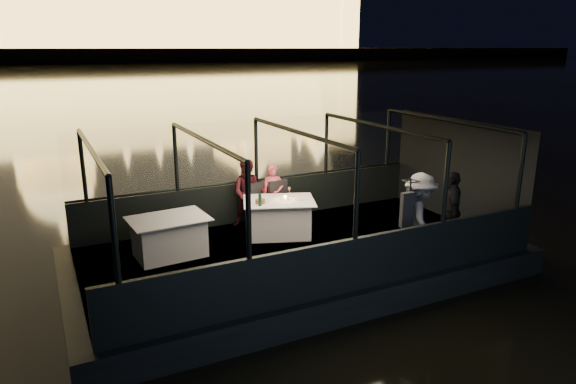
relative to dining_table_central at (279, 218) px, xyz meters
name	(u,v)px	position (x,y,z in m)	size (l,w,h in m)	color
river_water	(60,76)	(0.00, 79.17, -0.89)	(500.00, 500.00, 0.00)	black
boat_hull	(297,272)	(0.00, -0.83, -0.89)	(8.60, 4.40, 1.00)	black
boat_deck	(297,249)	(0.00, -0.83, -0.41)	(8.00, 4.00, 0.04)	black
gunwale_port	(257,200)	(0.00, 1.17, 0.06)	(8.00, 0.08, 0.90)	black
gunwale_starboard	(354,264)	(0.00, -2.83, 0.06)	(8.00, 0.08, 0.90)	black
cabin_glass_port	(256,151)	(0.00, 1.17, 1.21)	(8.00, 0.02, 1.40)	#99B2B2
cabin_glass_starboard	(357,196)	(0.00, -2.83, 1.21)	(8.00, 0.02, 1.40)	#99B2B2
cabin_roof_glass	(298,132)	(0.00, -0.83, 1.91)	(8.00, 4.00, 0.02)	#99B2B2
end_wall_fore	(71,223)	(-4.00, -0.83, 0.76)	(0.02, 4.00, 2.30)	black
end_wall_aft	(456,171)	(4.00, -0.83, 0.76)	(0.02, 4.00, 2.30)	black
canopy_ribs	(297,192)	(0.00, -0.83, 0.76)	(8.00, 4.00, 2.30)	black
embankment	(40,56)	(0.00, 209.17, 0.11)	(400.00, 140.00, 6.00)	#423D33
dining_table_central	(279,218)	(0.00, 0.00, 0.00)	(1.45, 1.05, 0.77)	beige
dining_table_aft	(169,237)	(-2.32, -0.09, 0.00)	(1.42, 1.03, 0.76)	silver
chair_port_left	(263,208)	(-0.12, 0.56, 0.06)	(0.45, 0.45, 0.97)	black
chair_port_right	(282,207)	(0.29, 0.45, 0.06)	(0.46, 0.46, 0.99)	black
coat_stand	(408,217)	(1.45, -2.34, 0.51)	(0.44, 0.36, 1.60)	black
person_woman_coral	(273,191)	(0.20, 0.72, 0.36)	(0.49, 0.32, 1.35)	#DA4F5C
person_man_maroon	(249,193)	(-0.34, 0.81, 0.36)	(0.72, 0.56, 1.50)	#3F1117
passenger_stripe	(420,216)	(1.75, -2.28, 0.47)	(1.07, 0.60, 1.65)	white
passenger_dark	(451,206)	(2.72, -2.07, 0.47)	(0.90, 0.38, 1.53)	black
wine_bottle	(260,199)	(-0.50, -0.19, 0.53)	(0.06, 0.06, 0.30)	#143920
bread_basket	(260,201)	(-0.43, -0.02, 0.42)	(0.20, 0.20, 0.08)	brown
amber_candle	(285,198)	(0.13, -0.03, 0.42)	(0.05, 0.05, 0.07)	#FF9B3F
plate_near	(299,199)	(0.41, -0.12, 0.39)	(0.21, 0.21, 0.01)	white
plate_far	(266,201)	(-0.27, 0.05, 0.39)	(0.25, 0.25, 0.02)	white
wine_glass_white	(261,201)	(-0.48, -0.17, 0.48)	(0.06, 0.06, 0.18)	white
wine_glass_red	(289,193)	(0.30, 0.12, 0.48)	(0.07, 0.07, 0.21)	silver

